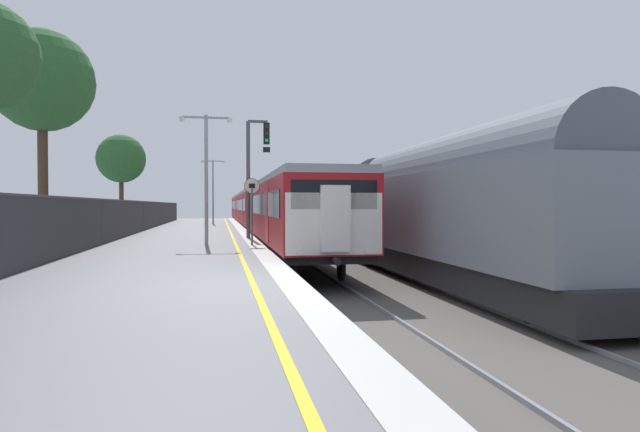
% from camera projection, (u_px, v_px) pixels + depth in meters
% --- Properties ---
extents(ground, '(17.40, 110.00, 1.21)m').
position_uv_depth(ground, '(404.00, 312.00, 10.81)').
color(ground, slate).
extents(commuter_train_at_platform, '(2.83, 60.11, 3.81)m').
position_uv_depth(commuter_train_at_platform, '(258.00, 209.00, 44.01)').
color(commuter_train_at_platform, maroon).
rests_on(commuter_train_at_platform, ground).
extents(freight_train_adjacent_track, '(2.60, 59.39, 4.62)m').
position_uv_depth(freight_train_adjacent_track, '(320.00, 205.00, 38.53)').
color(freight_train_adjacent_track, '#232326').
rests_on(freight_train_adjacent_track, ground).
extents(signal_gantry, '(1.10, 0.24, 5.48)m').
position_uv_depth(signal_gantry, '(254.00, 165.00, 25.17)').
color(signal_gantry, '#47474C').
rests_on(signal_gantry, ground).
extents(speed_limit_sign, '(0.59, 0.08, 2.57)m').
position_uv_depth(speed_limit_sign, '(252.00, 202.00, 20.72)').
color(speed_limit_sign, '#59595B').
rests_on(speed_limit_sign, ground).
extents(platform_lamp_mid, '(2.00, 0.20, 5.00)m').
position_uv_depth(platform_lamp_mid, '(206.00, 167.00, 20.85)').
color(platform_lamp_mid, '#93999E').
rests_on(platform_lamp_mid, ground).
extents(platform_lamp_far, '(2.00, 0.20, 5.28)m').
position_uv_depth(platform_lamp_far, '(213.00, 186.00, 44.69)').
color(platform_lamp_far, '#93999E').
rests_on(platform_lamp_far, ground).
extents(background_tree_left, '(4.07, 4.07, 8.58)m').
position_uv_depth(background_tree_left, '(42.00, 84.00, 21.80)').
color(background_tree_left, '#473323').
rests_on(background_tree_left, ground).
extents(background_tree_centre, '(3.59, 3.59, 6.81)m').
position_uv_depth(background_tree_centre, '(122.00, 160.00, 40.33)').
color(background_tree_centre, '#473323').
rests_on(background_tree_centre, ground).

